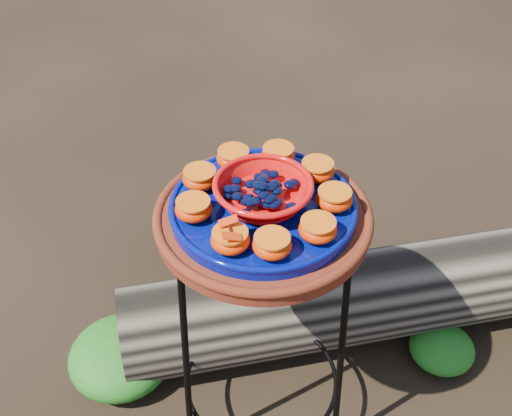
{
  "coord_description": "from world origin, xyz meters",
  "views": [
    {
      "loc": [
        -0.05,
        -0.99,
        1.61
      ],
      "look_at": [
        -0.01,
        0.0,
        0.75
      ],
      "focal_mm": 45.0,
      "sensor_mm": 36.0,
      "label": 1
    }
  ],
  "objects_px": {
    "plant_stand": "(262,331)",
    "red_bowl": "(263,194)",
    "cobalt_plate": "(263,208)",
    "driftwood_log": "(370,295)",
    "terracotta_saucer": "(263,220)"
  },
  "relations": [
    {
      "from": "cobalt_plate",
      "to": "red_bowl",
      "type": "bearing_deg",
      "value": 0.0
    },
    {
      "from": "terracotta_saucer",
      "to": "cobalt_plate",
      "type": "bearing_deg",
      "value": 0.0
    },
    {
      "from": "cobalt_plate",
      "to": "driftwood_log",
      "type": "height_order",
      "value": "cobalt_plate"
    },
    {
      "from": "red_bowl",
      "to": "driftwood_log",
      "type": "xyz_separation_m",
      "value": [
        0.34,
        0.29,
        -0.65
      ]
    },
    {
      "from": "terracotta_saucer",
      "to": "driftwood_log",
      "type": "height_order",
      "value": "terracotta_saucer"
    },
    {
      "from": "plant_stand",
      "to": "cobalt_plate",
      "type": "xyz_separation_m",
      "value": [
        0.0,
        0.0,
        0.4
      ]
    },
    {
      "from": "cobalt_plate",
      "to": "red_bowl",
      "type": "relative_size",
      "value": 2.0
    },
    {
      "from": "terracotta_saucer",
      "to": "red_bowl",
      "type": "height_order",
      "value": "red_bowl"
    },
    {
      "from": "cobalt_plate",
      "to": "terracotta_saucer",
      "type": "bearing_deg",
      "value": 0.0
    },
    {
      "from": "red_bowl",
      "to": "driftwood_log",
      "type": "distance_m",
      "value": 0.79
    },
    {
      "from": "driftwood_log",
      "to": "red_bowl",
      "type": "bearing_deg",
      "value": -139.62
    },
    {
      "from": "terracotta_saucer",
      "to": "driftwood_log",
      "type": "bearing_deg",
      "value": 40.38
    },
    {
      "from": "plant_stand",
      "to": "driftwood_log",
      "type": "bearing_deg",
      "value": 40.38
    },
    {
      "from": "plant_stand",
      "to": "red_bowl",
      "type": "xyz_separation_m",
      "value": [
        0.0,
        0.0,
        0.44
      ]
    },
    {
      "from": "terracotta_saucer",
      "to": "driftwood_log",
      "type": "relative_size",
      "value": 0.3
    }
  ]
}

